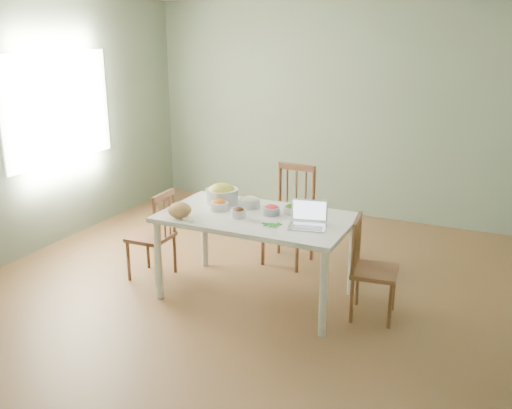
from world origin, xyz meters
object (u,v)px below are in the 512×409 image
at_px(bread_boule, 180,210).
at_px(bowl_squash, 222,194).
at_px(dining_table, 256,257).
at_px(chair_far, 288,216).
at_px(chair_left, 151,234).
at_px(chair_right, 375,269).
at_px(laptop, 308,216).

bearing_deg(bread_boule, bowl_squash, 76.99).
distance_m(dining_table, chair_far, 0.85).
height_order(dining_table, bowl_squash, bowl_squash).
bearing_deg(chair_left, dining_table, 90.04).
xyz_separation_m(dining_table, chair_right, (1.05, 0.08, 0.04)).
bearing_deg(chair_far, laptop, -56.20).
distance_m(chair_far, chair_left, 1.39).
relative_size(chair_left, laptop, 2.92).
bearing_deg(chair_right, chair_far, 47.80).
height_order(chair_far, chair_right, chair_far).
relative_size(chair_far, laptop, 3.36).
xyz_separation_m(bread_boule, bowl_squash, (0.12, 0.53, 0.02)).
bearing_deg(bowl_squash, laptop, -17.88).
relative_size(dining_table, chair_far, 1.64).
bearing_deg(laptop, chair_left, 164.78).
relative_size(bowl_squash, laptop, 1.02).
height_order(dining_table, chair_far, chair_far).
bearing_deg(bread_boule, dining_table, 29.74).
height_order(dining_table, laptop, laptop).
bearing_deg(chair_left, chair_far, 127.46).
bearing_deg(laptop, bread_boule, 178.42).
height_order(chair_right, laptop, laptop).
xyz_separation_m(chair_far, laptop, (0.55, -0.95, 0.38)).
xyz_separation_m(chair_right, bread_boule, (-1.62, -0.41, 0.41)).
distance_m(chair_far, bowl_squash, 0.84).
height_order(dining_table, chair_left, chair_left).
bearing_deg(laptop, dining_table, 155.28).
bearing_deg(dining_table, bread_boule, -150.26).
distance_m(dining_table, chair_right, 1.05).
xyz_separation_m(dining_table, bowl_squash, (-0.45, 0.20, 0.48)).
relative_size(chair_right, bowl_squash, 2.82).
bearing_deg(chair_left, bowl_squash, 108.66).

